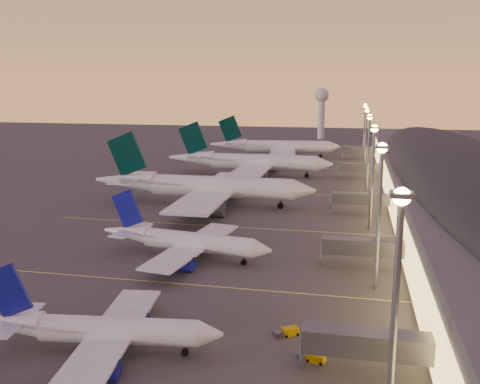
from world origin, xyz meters
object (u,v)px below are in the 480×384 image
at_px(airliner_narrow_north, 184,241).
at_px(airliner_wide_mid, 249,162).
at_px(airliner_wide_far, 275,147).
at_px(baggage_tug_a, 313,357).
at_px(baggage_tug_b, 287,332).
at_px(airliner_wide_near, 202,187).
at_px(airliner_narrow_south, 97,330).
at_px(radar_tower, 322,105).

bearing_deg(airliner_narrow_north, airliner_wide_mid, 102.01).
distance_m(airliner_wide_far, baggage_tug_a, 195.40).
distance_m(airliner_narrow_north, baggage_tug_b, 39.63).
relative_size(airliner_wide_mid, baggage_tug_a, 16.86).
xyz_separation_m(airliner_narrow_north, baggage_tug_b, (25.28, -30.37, -3.04)).
height_order(baggage_tug_a, baggage_tug_b, baggage_tug_a).
bearing_deg(airliner_wide_near, airliner_wide_mid, 86.06).
height_order(airliner_narrow_south, airliner_wide_near, airliner_wide_near).
distance_m(airliner_narrow_north, baggage_tug_a, 47.21).
bearing_deg(airliner_wide_far, baggage_tug_a, -87.52).
bearing_deg(airliner_wide_mid, baggage_tug_b, -75.96).
distance_m(airliner_narrow_south, baggage_tug_a, 28.92).
relative_size(airliner_wide_far, baggage_tug_a, 16.45).
xyz_separation_m(airliner_wide_far, baggage_tug_a, (33.18, -192.50, -4.74)).
relative_size(airliner_wide_far, baggage_tug_b, 16.67).
height_order(airliner_wide_mid, baggage_tug_b, airliner_wide_mid).
bearing_deg(airliner_wide_mid, airliner_narrow_south, -86.51).
xyz_separation_m(radar_tower, baggage_tug_a, (17.20, -287.38, -21.38)).
xyz_separation_m(airliner_narrow_south, radar_tower, (11.35, 291.17, 18.69)).
bearing_deg(radar_tower, baggage_tug_b, -87.35).
xyz_separation_m(airliner_wide_far, baggage_tug_b, (29.01, -186.09, -4.75)).
relative_size(airliner_narrow_south, airliner_wide_far, 0.54).
relative_size(airliner_narrow_north, radar_tower, 1.18).
relative_size(airliner_wide_near, airliner_wide_mid, 1.03).
height_order(airliner_narrow_north, airliner_wide_near, airliner_wide_near).
relative_size(airliner_narrow_north, baggage_tug_b, 10.02).
bearing_deg(airliner_wide_mid, radar_tower, 83.56).
xyz_separation_m(airliner_narrow_north, baggage_tug_a, (29.45, -36.77, -3.04)).
relative_size(airliner_wide_near, baggage_tug_b, 17.63).
distance_m(airliner_narrow_south, airliner_narrow_north, 40.58).
height_order(airliner_wide_far, baggage_tug_a, airliner_wide_far).
xyz_separation_m(airliner_narrow_south, baggage_tug_a, (28.54, 3.79, -2.69)).
relative_size(airliner_narrow_north, airliner_wide_near, 0.57).
xyz_separation_m(airliner_narrow_north, radar_tower, (12.26, 250.61, 18.34)).
xyz_separation_m(airliner_wide_near, baggage_tug_a, (39.21, -84.68, -5.06)).
xyz_separation_m(airliner_wide_near, airliner_wide_mid, (3.55, 53.73, -0.17)).
relative_size(airliner_narrow_south, airliner_wide_mid, 0.53).
bearing_deg(airliner_narrow_south, radar_tower, 80.71).
height_order(airliner_wide_far, radar_tower, radar_tower).
bearing_deg(radar_tower, airliner_wide_far, -99.56).
xyz_separation_m(airliner_narrow_south, baggage_tug_b, (24.37, 10.20, -2.69)).
distance_m(airliner_wide_far, baggage_tug_b, 188.40).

